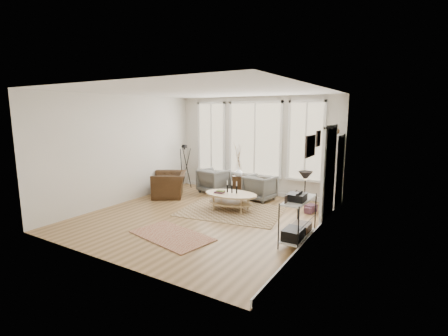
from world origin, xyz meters
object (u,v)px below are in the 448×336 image
Objects in this scene: armchair_left at (214,181)px; armchair_right at (260,188)px; low_shelf at (298,216)px; side_table at (238,170)px; coffee_table at (231,197)px; bookcase at (333,172)px; accent_chair at (170,184)px.

armchair_left is 1.61m from armchair_right.
low_shelf is 0.85× the size of side_table.
side_table is (-0.64, 1.57, 0.40)m from coffee_table.
side_table is at bearing 112.23° from coffee_table.
armchair_right is at bearing 128.51° from low_shelf.
armchair_left reaches higher than coffee_table.
armchair_left is at bearing -178.95° from bookcase.
bookcase reaches higher than accent_chair.
coffee_table is (-2.11, 1.10, -0.17)m from low_shelf.
armchair_right is (1.61, -0.09, -0.01)m from armchair_left.
low_shelf is at bearing -27.50° from coffee_table.
coffee_table is 1.93m from armchair_left.
accent_chair is (-1.58, -1.30, -0.39)m from side_table.
bookcase is 3.60m from armchair_left.
low_shelf is 0.92× the size of coffee_table.
coffee_table is 1.85× the size of armchair_right.
armchair_left is 1.04× the size of armchair_right.
armchair_left is 1.37m from accent_chair.
armchair_left is at bearing 144.87° from low_shelf.
accent_chair is (-2.22, 0.27, 0.01)m from coffee_table.
low_shelf is 1.64× the size of armchair_left.
bookcase is 1.34× the size of side_table.
coffee_table is at bearing 144.55° from armchair_left.
side_table is 1.42× the size of accent_chair.
bookcase is 2.68× the size of armchair_right.
low_shelf is 3.84m from side_table.
low_shelf is at bearing 136.68° from armchair_right.
armchair_left is 0.52× the size of side_table.
armchair_left is at bearing 5.01° from armchair_right.
bookcase is at bearing -169.88° from armchair_left.
armchair_left reaches higher than armchair_right.
armchair_right is at bearing -19.14° from side_table.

